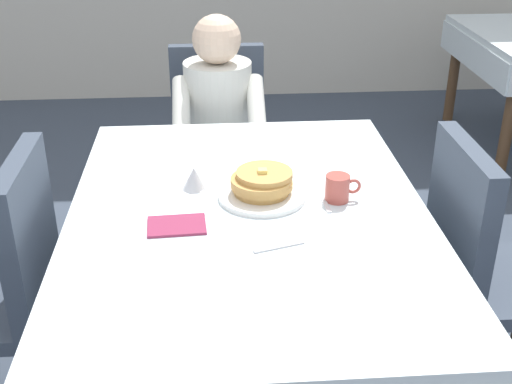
% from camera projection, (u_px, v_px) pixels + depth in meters
% --- Properties ---
extents(dining_table_main, '(1.12, 1.52, 0.74)m').
position_uv_depth(dining_table_main, '(249.00, 236.00, 2.07)').
color(dining_table_main, silver).
rests_on(dining_table_main, ground).
extents(chair_diner, '(0.44, 0.45, 0.93)m').
position_uv_depth(chair_diner, '(219.00, 133.00, 3.16)').
color(chair_diner, '#384251').
rests_on(chair_diner, ground).
extents(diner_person, '(0.40, 0.43, 1.12)m').
position_uv_depth(diner_person, '(219.00, 118.00, 2.96)').
color(diner_person, silver).
rests_on(diner_person, ground).
extents(chair_left_side, '(0.45, 0.44, 0.93)m').
position_uv_depth(chair_left_side, '(4.00, 278.00, 2.08)').
color(chair_left_side, '#384251').
rests_on(chair_left_side, ground).
extents(chair_right_side, '(0.45, 0.44, 0.93)m').
position_uv_depth(chair_right_side, '(483.00, 259.00, 2.18)').
color(chair_right_side, '#384251').
rests_on(chair_right_side, ground).
extents(plate_breakfast, '(0.28, 0.28, 0.02)m').
position_uv_depth(plate_breakfast, '(262.00, 195.00, 2.11)').
color(plate_breakfast, white).
rests_on(plate_breakfast, dining_table_main).
extents(breakfast_stack, '(0.20, 0.20, 0.08)m').
position_uv_depth(breakfast_stack, '(262.00, 182.00, 2.09)').
color(breakfast_stack, tan).
rests_on(breakfast_stack, plate_breakfast).
extents(cup_coffee, '(0.11, 0.08, 0.08)m').
position_uv_depth(cup_coffee, '(338.00, 188.00, 2.08)').
color(cup_coffee, '#B24C42').
rests_on(cup_coffee, dining_table_main).
extents(syrup_pitcher, '(0.08, 0.08, 0.07)m').
position_uv_depth(syrup_pitcher, '(194.00, 178.00, 2.15)').
color(syrup_pitcher, silver).
rests_on(syrup_pitcher, dining_table_main).
extents(fork_left_of_plate, '(0.02, 0.18, 0.00)m').
position_uv_depth(fork_left_of_plate, '(202.00, 202.00, 2.08)').
color(fork_left_of_plate, silver).
rests_on(fork_left_of_plate, dining_table_main).
extents(knife_right_of_plate, '(0.03, 0.20, 0.00)m').
position_uv_depth(knife_right_of_plate, '(322.00, 198.00, 2.10)').
color(knife_right_of_plate, silver).
rests_on(knife_right_of_plate, dining_table_main).
extents(spoon_near_edge, '(0.15, 0.06, 0.00)m').
position_uv_depth(spoon_near_edge, '(279.00, 247.00, 1.84)').
color(spoon_near_edge, silver).
rests_on(spoon_near_edge, dining_table_main).
extents(napkin_folded, '(0.18, 0.13, 0.01)m').
position_uv_depth(napkin_folded, '(177.00, 225.00, 1.94)').
color(napkin_folded, '#8C2D4C').
rests_on(napkin_folded, dining_table_main).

